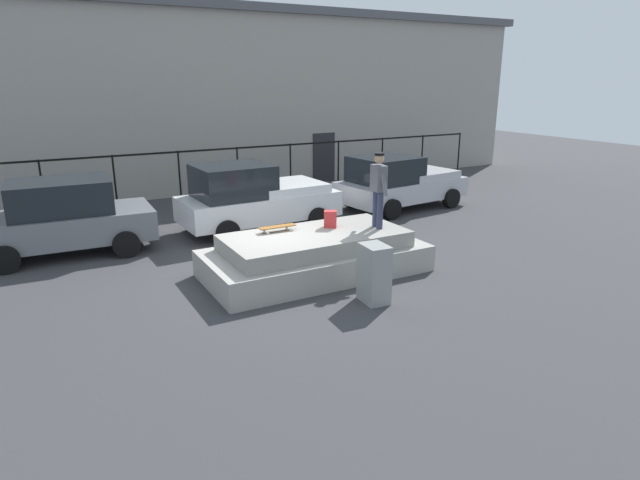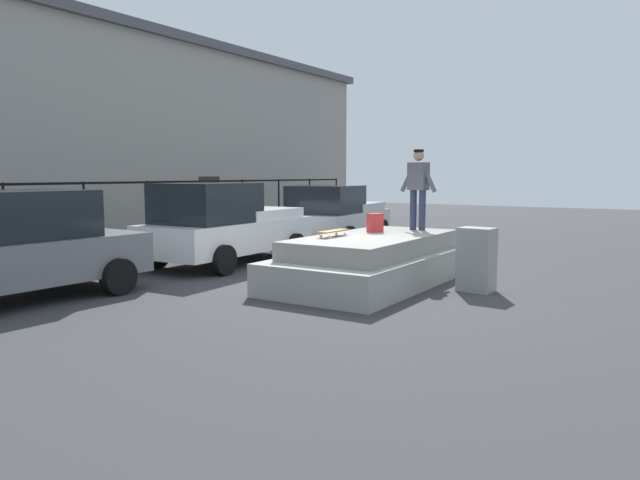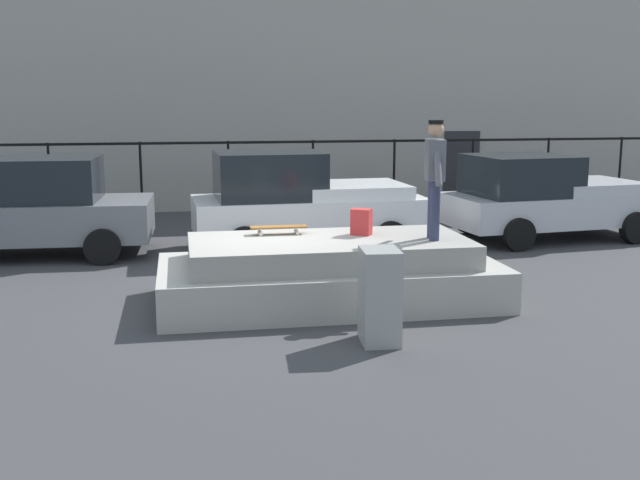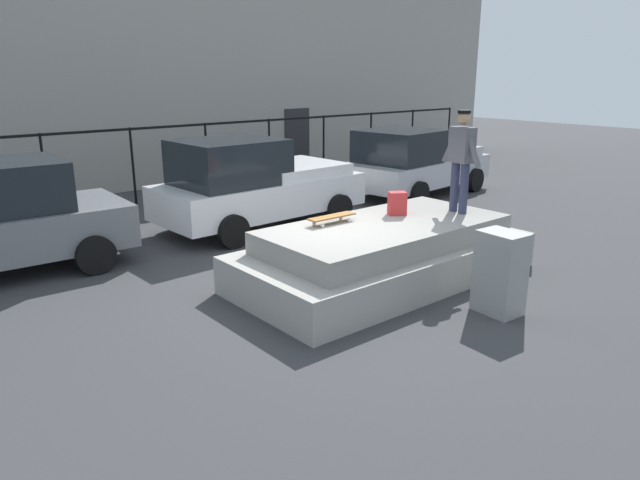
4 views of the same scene
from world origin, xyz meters
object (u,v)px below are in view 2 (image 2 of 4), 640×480
Objects in this scene: skateboard at (333,231)px; utility_box at (477,260)px; car_grey_sedan_near at (14,246)px; car_white_pickup_mid at (225,224)px; backpack at (375,223)px; car_silver_pickup_far at (334,214)px; skateboarder at (418,184)px.

utility_box is (0.89, -2.45, -0.45)m from skateboard.
car_grey_sedan_near is 3.68× the size of utility_box.
skateboard is at bearing -104.12° from car_white_pickup_mid.
backpack is (1.18, -0.26, 0.09)m from skateboard.
car_silver_pickup_far is at bearing 69.76° from backpack.
backpack is at bearing -85.23° from car_white_pickup_mid.
car_grey_sedan_near is 4.89m from car_white_pickup_mid.
skateboard is at bearing -42.49° from car_grey_sedan_near.
car_white_pickup_mid is 5.93m from utility_box.
car_silver_pickup_far is at bearing 54.28° from utility_box.
skateboard is 0.73× the size of utility_box.
backpack is 0.08× the size of car_silver_pickup_far.
utility_box is at bearing -51.31° from car_grey_sedan_near.
car_white_pickup_mid is at bearing 106.14° from skateboarder.
skateboarder is at bearing -131.56° from car_silver_pickup_far.
car_white_pickup_mid reaches higher than skateboard.
skateboarder is 4.53m from car_white_pickup_mid.
utility_box is at bearing -126.07° from skateboarder.
skateboard is at bearing 114.43° from utility_box.
backpack is 6.52m from car_grey_sedan_near.
utility_box is (-5.10, -6.05, -0.31)m from car_silver_pickup_far.
car_white_pickup_mid is at bearing 75.88° from skateboard.
skateboard is 7.00m from car_silver_pickup_far.
skateboarder is 5.95m from car_silver_pickup_far.
car_grey_sedan_near is 7.85m from utility_box.
utility_box is at bearing -130.13° from car_silver_pickup_far.
car_silver_pickup_far is (3.89, 4.39, -1.00)m from skateboarder.
skateboard is at bearing -148.97° from car_silver_pickup_far.
skateboarder reaches higher than backpack.
car_white_pickup_mid reaches higher than backpack.
skateboarder is 1.47× the size of utility_box.
skateboarder reaches higher than car_white_pickup_mid.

